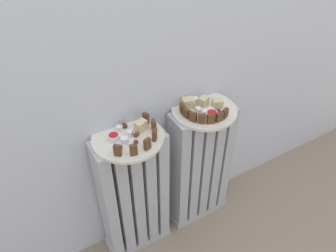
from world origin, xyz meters
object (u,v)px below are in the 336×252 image
Objects in this scene: radiator_right at (199,167)px; jam_bowl_left at (114,137)px; plate_right at (204,110)px; plate_left at (128,138)px; jam_bowl_right at (212,114)px; fork at (205,113)px; radiator_left at (134,196)px.

radiator_right is 0.51m from jam_bowl_left.
plate_right is 0.38m from jam_bowl_left.
plate_right is at bearing 0.00° from radiator_right.
plate_left is 0.33m from plate_right.
plate_left is 0.05m from jam_bowl_left.
jam_bowl_right is at bearing -96.81° from radiator_right.
jam_bowl_right reaches higher than jam_bowl_left.
jam_bowl_left is at bearing 178.66° from radiator_right.
jam_bowl_left is 0.39× the size of fork.
plate_right is 2.49× the size of fork.
jam_bowl_right is (0.38, -0.07, 0.00)m from jam_bowl_left.
plate_left is at bearing 0.00° from radiator_left.
radiator_left is 0.47m from plate_right.
jam_bowl_left is (-0.38, 0.01, 0.34)m from radiator_right.
jam_bowl_right reaches higher than plate_left.
jam_bowl_right is (-0.01, -0.06, 0.02)m from plate_right.
fork is at bearing -120.67° from plate_right.
radiator_right is 2.41× the size of plate_right.
radiator_left is at bearing -10.32° from jam_bowl_left.
radiator_right is 0.33m from plate_right.
fork is (-0.01, -0.02, 0.01)m from plate_right.
jam_bowl_left reaches higher than plate_left.
jam_bowl_left is (-0.38, 0.01, 0.02)m from plate_right.
radiator_right is 2.41× the size of plate_left.
jam_bowl_right is (0.33, -0.06, 0.35)m from radiator_left.
jam_bowl_left reaches higher than plate_right.
radiator_left is at bearing 0.00° from plate_left.
fork is at bearing 102.97° from jam_bowl_right.
radiator_left is 2.41× the size of plate_left.
jam_bowl_right is (-0.01, -0.06, 0.35)m from radiator_right.
fork is (0.32, -0.02, 0.01)m from plate_left.
jam_bowl_right reaches higher than radiator_right.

